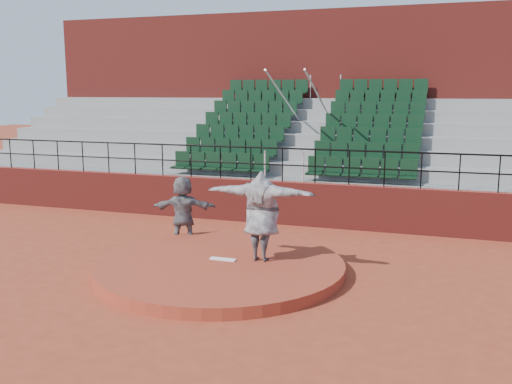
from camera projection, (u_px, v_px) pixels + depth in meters
ground at (220, 273)px, 12.67m from camera, size 90.00×90.00×0.00m
pitchers_mound at (220, 267)px, 12.65m from camera, size 5.50×5.50×0.25m
pitching_rubber at (223, 259)px, 12.77m from camera, size 0.60×0.15×0.03m
boundary_wall at (282, 203)px, 17.23m from camera, size 24.00×0.30×1.30m
wall_railing at (282, 157)px, 16.99m from camera, size 24.04×0.05×1.03m
seating_deck at (310, 163)px, 20.49m from camera, size 24.00×5.97×4.63m
press_box_facade at (332, 101)px, 23.82m from camera, size 24.00×3.00×7.10m
pitcher at (261, 216)px, 12.60m from camera, size 2.48×0.70×2.01m
fielder at (183, 210)px, 14.98m from camera, size 1.76×0.96×1.81m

